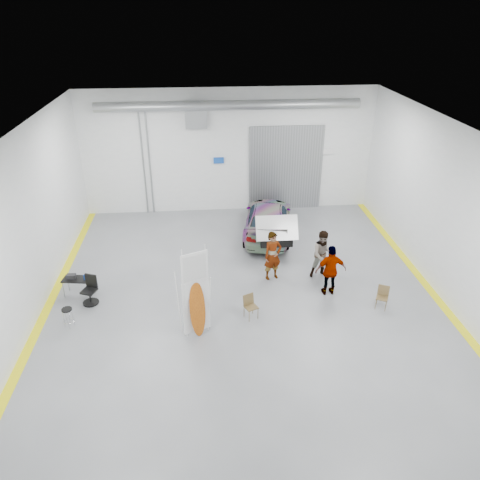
{
  "coord_description": "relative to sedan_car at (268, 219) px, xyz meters",
  "views": [
    {
      "loc": [
        -1.36,
        -13.87,
        9.5
      ],
      "look_at": [
        -0.02,
        1.6,
        1.5
      ],
      "focal_mm": 35.0,
      "sensor_mm": 36.0,
      "label": 1
    }
  ],
  "objects": [
    {
      "name": "folding_chair_far",
      "position": [
        3.1,
        -6.08,
        -0.47
      ],
      "size": [
        0.51,
        0.55,
        0.81
      ],
      "rotation": [
        0.0,
        0.0,
        -0.48
      ],
      "color": "brown",
      "rests_on": "ground"
    },
    {
      "name": "folding_chair_near",
      "position": [
        -1.44,
        -6.25,
        -0.47
      ],
      "size": [
        0.51,
        0.55,
        0.83
      ],
      "rotation": [
        0.0,
        0.0,
        0.43
      ],
      "color": "brown",
      "rests_on": "ground"
    },
    {
      "name": "shop_stool",
      "position": [
        -7.38,
        -6.22,
        -0.38
      ],
      "size": [
        0.35,
        0.35,
        0.69
      ],
      "rotation": [
        0.0,
        0.0,
        -0.01
      ],
      "color": "black",
      "rests_on": "ground"
    },
    {
      "name": "trunk_lid",
      "position": [
        0.0,
        -2.25,
        0.75
      ],
      "size": [
        1.69,
        1.03,
        0.04
      ],
      "primitive_type": "cube",
      "color": "silver",
      "rests_on": "sedan_car"
    },
    {
      "name": "work_table",
      "position": [
        -7.49,
        -4.35,
        -0.06
      ],
      "size": [
        1.13,
        0.69,
        0.87
      ],
      "rotation": [
        0.0,
        0.0,
        -0.15
      ],
      "color": "gray",
      "rests_on": "ground"
    },
    {
      "name": "person_b",
      "position": [
        1.55,
        -3.86,
        0.23
      ],
      "size": [
        0.98,
        0.77,
        1.91
      ],
      "primitive_type": "imported",
      "rotation": [
        0.0,
        0.0,
        0.06
      ],
      "color": "#476383",
      "rests_on": "ground"
    },
    {
      "name": "room_shell",
      "position": [
        -1.31,
        -2.84,
        3.35
      ],
      "size": [
        14.02,
        16.18,
        6.01
      ],
      "color": "silver",
      "rests_on": "ground"
    },
    {
      "name": "ground",
      "position": [
        -1.55,
        -5.06,
        -0.73
      ],
      "size": [
        16.0,
        16.0,
        0.0
      ],
      "primitive_type": "plane",
      "color": "slate",
      "rests_on": "ground"
    },
    {
      "name": "person_a",
      "position": [
        -0.36,
        -3.82,
        0.24
      ],
      "size": [
        0.81,
        0.66,
        1.93
      ],
      "primitive_type": "imported",
      "rotation": [
        0.0,
        0.0,
        0.32
      ],
      "color": "brown",
      "rests_on": "ground"
    },
    {
      "name": "surfboard_display",
      "position": [
        -3.3,
        -7.0,
        0.54
      ],
      "size": [
        0.83,
        0.49,
        3.13
      ],
      "rotation": [
        0.0,
        0.0,
        0.4
      ],
      "color": "white",
      "rests_on": "ground"
    },
    {
      "name": "office_chair",
      "position": [
        -6.95,
        -4.89,
        -0.27
      ],
      "size": [
        0.59,
        0.62,
        1.04
      ],
      "rotation": [
        0.0,
        0.0,
        -0.37
      ],
      "color": "black",
      "rests_on": "ground"
    },
    {
      "name": "person_c",
      "position": [
        1.53,
        -5.05,
        0.24
      ],
      "size": [
        1.14,
        0.51,
        1.93
      ],
      "primitive_type": "imported",
      "rotation": [
        0.0,
        0.0,
        3.19
      ],
      "color": "#9E5734",
      "rests_on": "ground"
    },
    {
      "name": "sedan_car",
      "position": [
        0.0,
        0.0,
        0.0
      ],
      "size": [
        2.9,
        5.29,
        1.45
      ],
      "primitive_type": "imported",
      "rotation": [
        0.0,
        0.0,
        2.96
      ],
      "color": "silver",
      "rests_on": "ground"
    }
  ]
}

